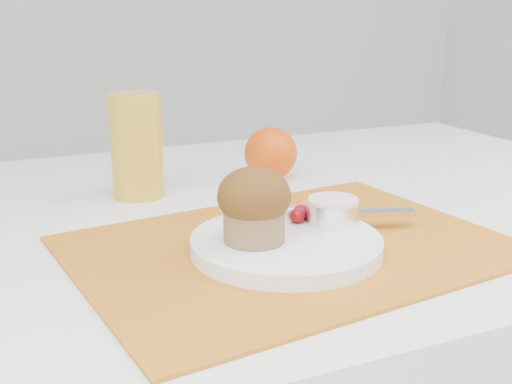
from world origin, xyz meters
name	(u,v)px	position (x,y,z in m)	size (l,w,h in m)	color
placemat	(291,247)	(-0.06, -0.12, 0.75)	(0.47, 0.34, 0.00)	#C26F1B
plate	(286,244)	(-0.08, -0.13, 0.76)	(0.21, 0.21, 0.02)	white
ramekin	(333,212)	(-0.01, -0.11, 0.78)	(0.06, 0.06, 0.03)	silver
cream	(333,201)	(-0.01, -0.11, 0.80)	(0.06, 0.06, 0.01)	silver
raspberry_near	(297,216)	(-0.04, -0.09, 0.78)	(0.02, 0.02, 0.02)	#5D0205
raspberry_far	(301,212)	(-0.04, -0.08, 0.78)	(0.02, 0.02, 0.02)	#5B0219
butter_knife	(326,214)	(0.00, -0.09, 0.77)	(0.21, 0.02, 0.01)	silver
orange	(271,154)	(0.04, 0.16, 0.79)	(0.08, 0.08, 0.08)	#E24E07
juice_glass	(137,146)	(-0.17, 0.15, 0.82)	(0.07, 0.07, 0.15)	gold
muffin	(254,204)	(-0.11, -0.13, 0.81)	(0.08, 0.08, 0.08)	olive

